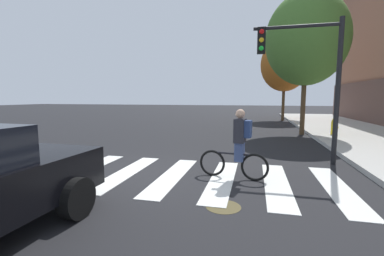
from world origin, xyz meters
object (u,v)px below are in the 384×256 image
Objects in this scene: cyclist at (238,145)px; street_tree_mid at (285,64)px; manhole_cover at (223,207)px; traffic_light_near at (308,66)px; fire_hydrant at (334,127)px; street_tree_near at (306,39)px.

cyclist is 0.24× the size of street_tree_mid.
cyclist is at bearing -98.98° from street_tree_mid.
cyclist reaches higher than manhole_cover.
traffic_light_near is 0.60× the size of street_tree_mid.
traffic_light_near reaches higher than cyclist.
manhole_cover is 10.37m from fire_hydrant.
traffic_light_near is (1.98, 3.77, 2.86)m from manhole_cover.
fire_hydrant is 4.64m from street_tree_near.
traffic_light_near is 5.38× the size of fire_hydrant.
street_tree_near is (2.98, 10.18, 4.91)m from manhole_cover.
cyclist is at bearing -108.45° from street_tree_near.
manhole_cover is at bearing -106.30° from street_tree_near.
street_tree_mid is at bearing 81.38° from manhole_cover.
traffic_light_near is at bearing 62.35° from manhole_cover.
street_tree_mid reaches higher than fire_hydrant.
traffic_light_near reaches higher than manhole_cover.
fire_hydrant is at bearing 65.48° from manhole_cover.
fire_hydrant is (2.32, 5.65, -2.33)m from traffic_light_near.
street_tree_mid reaches higher than manhole_cover.
fire_hydrant is (4.15, 7.72, -0.31)m from cyclist.
street_tree_mid reaches higher than traffic_light_near.
manhole_cover is 0.09× the size of street_tree_mid.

